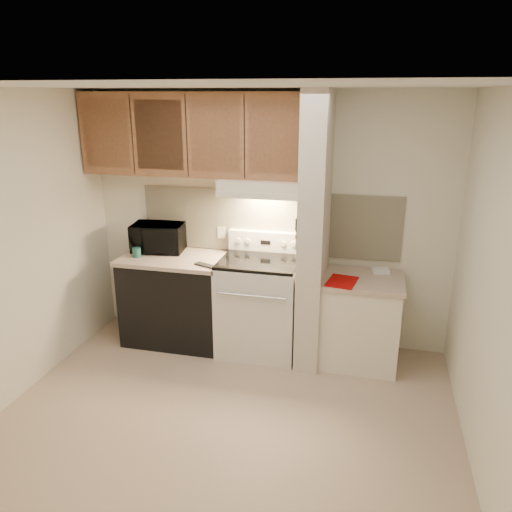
% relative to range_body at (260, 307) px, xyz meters
% --- Properties ---
extents(floor, '(3.60, 3.60, 0.00)m').
position_rel_range_body_xyz_m(floor, '(0.00, -1.16, -0.46)').
color(floor, tan).
rests_on(floor, ground).
extents(ceiling, '(3.60, 3.60, 0.00)m').
position_rel_range_body_xyz_m(ceiling, '(0.00, -1.16, 2.04)').
color(ceiling, white).
rests_on(ceiling, wall_back).
extents(wall_back, '(3.60, 2.50, 0.02)m').
position_rel_range_body_xyz_m(wall_back, '(0.00, 0.34, 0.79)').
color(wall_back, silver).
rests_on(wall_back, floor).
extents(wall_left, '(0.02, 3.00, 2.50)m').
position_rel_range_body_xyz_m(wall_left, '(-1.80, -1.16, 0.79)').
color(wall_left, silver).
rests_on(wall_left, floor).
extents(wall_right, '(0.02, 3.00, 2.50)m').
position_rel_range_body_xyz_m(wall_right, '(1.80, -1.16, 0.79)').
color(wall_right, silver).
rests_on(wall_right, floor).
extents(backsplash, '(2.60, 0.02, 0.63)m').
position_rel_range_body_xyz_m(backsplash, '(0.00, 0.33, 0.78)').
color(backsplash, '#F2E9C1').
rests_on(backsplash, wall_back).
extents(range_body, '(0.76, 0.65, 0.92)m').
position_rel_range_body_xyz_m(range_body, '(0.00, 0.00, 0.00)').
color(range_body, silver).
rests_on(range_body, floor).
extents(oven_window, '(0.50, 0.01, 0.30)m').
position_rel_range_body_xyz_m(oven_window, '(0.00, -0.32, 0.04)').
color(oven_window, black).
rests_on(oven_window, range_body).
extents(oven_handle, '(0.65, 0.02, 0.02)m').
position_rel_range_body_xyz_m(oven_handle, '(0.00, -0.35, 0.26)').
color(oven_handle, silver).
rests_on(oven_handle, range_body).
extents(cooktop, '(0.74, 0.64, 0.03)m').
position_rel_range_body_xyz_m(cooktop, '(0.00, 0.00, 0.48)').
color(cooktop, black).
rests_on(cooktop, range_body).
extents(range_backguard, '(0.76, 0.08, 0.20)m').
position_rel_range_body_xyz_m(range_backguard, '(0.00, 0.28, 0.59)').
color(range_backguard, silver).
rests_on(range_backguard, range_body).
extents(range_display, '(0.10, 0.01, 0.04)m').
position_rel_range_body_xyz_m(range_display, '(0.00, 0.24, 0.59)').
color(range_display, black).
rests_on(range_display, range_backguard).
extents(range_knob_left_outer, '(0.05, 0.02, 0.05)m').
position_rel_range_body_xyz_m(range_knob_left_outer, '(-0.28, 0.24, 0.59)').
color(range_knob_left_outer, silver).
rests_on(range_knob_left_outer, range_backguard).
extents(range_knob_left_inner, '(0.05, 0.02, 0.05)m').
position_rel_range_body_xyz_m(range_knob_left_inner, '(-0.18, 0.24, 0.59)').
color(range_knob_left_inner, silver).
rests_on(range_knob_left_inner, range_backguard).
extents(range_knob_right_inner, '(0.05, 0.02, 0.05)m').
position_rel_range_body_xyz_m(range_knob_right_inner, '(0.18, 0.24, 0.59)').
color(range_knob_right_inner, silver).
rests_on(range_knob_right_inner, range_backguard).
extents(range_knob_right_outer, '(0.05, 0.02, 0.05)m').
position_rel_range_body_xyz_m(range_knob_right_outer, '(0.28, 0.24, 0.59)').
color(range_knob_right_outer, silver).
rests_on(range_knob_right_outer, range_backguard).
extents(dishwasher_front, '(1.00, 0.63, 0.87)m').
position_rel_range_body_xyz_m(dishwasher_front, '(-0.88, 0.01, -0.03)').
color(dishwasher_front, black).
rests_on(dishwasher_front, floor).
extents(left_countertop, '(1.04, 0.67, 0.04)m').
position_rel_range_body_xyz_m(left_countertop, '(-0.88, 0.01, 0.43)').
color(left_countertop, '#C0A793').
rests_on(left_countertop, dishwasher_front).
extents(spoon_rest, '(0.23, 0.15, 0.02)m').
position_rel_range_body_xyz_m(spoon_rest, '(-0.48, -0.19, 0.46)').
color(spoon_rest, black).
rests_on(spoon_rest, left_countertop).
extents(teal_jar, '(0.09, 0.09, 0.09)m').
position_rel_range_body_xyz_m(teal_jar, '(-1.23, -0.09, 0.50)').
color(teal_jar, '#1E5C4F').
rests_on(teal_jar, left_countertop).
extents(outlet, '(0.08, 0.01, 0.12)m').
position_rel_range_body_xyz_m(outlet, '(-0.48, 0.32, 0.64)').
color(outlet, silver).
rests_on(outlet, backsplash).
extents(microwave, '(0.56, 0.41, 0.29)m').
position_rel_range_body_xyz_m(microwave, '(-1.10, 0.15, 0.59)').
color(microwave, black).
rests_on(microwave, left_countertop).
extents(partition_pillar, '(0.22, 0.70, 2.50)m').
position_rel_range_body_xyz_m(partition_pillar, '(0.51, -0.01, 0.79)').
color(partition_pillar, beige).
rests_on(partition_pillar, floor).
extents(pillar_trim, '(0.01, 0.70, 0.04)m').
position_rel_range_body_xyz_m(pillar_trim, '(0.39, -0.01, 0.84)').
color(pillar_trim, '#95603D').
rests_on(pillar_trim, partition_pillar).
extents(knife_strip, '(0.02, 0.42, 0.04)m').
position_rel_range_body_xyz_m(knife_strip, '(0.39, -0.06, 0.86)').
color(knife_strip, black).
rests_on(knife_strip, partition_pillar).
extents(knife_blade_a, '(0.01, 0.03, 0.16)m').
position_rel_range_body_xyz_m(knife_blade_a, '(0.38, -0.20, 0.76)').
color(knife_blade_a, silver).
rests_on(knife_blade_a, knife_strip).
extents(knife_handle_a, '(0.02, 0.02, 0.10)m').
position_rel_range_body_xyz_m(knife_handle_a, '(0.38, -0.22, 0.91)').
color(knife_handle_a, black).
rests_on(knife_handle_a, knife_strip).
extents(knife_blade_b, '(0.01, 0.04, 0.18)m').
position_rel_range_body_xyz_m(knife_blade_b, '(0.38, -0.12, 0.75)').
color(knife_blade_b, silver).
rests_on(knife_blade_b, knife_strip).
extents(knife_handle_b, '(0.02, 0.02, 0.10)m').
position_rel_range_body_xyz_m(knife_handle_b, '(0.38, -0.14, 0.91)').
color(knife_handle_b, black).
rests_on(knife_handle_b, knife_strip).
extents(knife_blade_c, '(0.01, 0.04, 0.20)m').
position_rel_range_body_xyz_m(knife_blade_c, '(0.38, -0.06, 0.74)').
color(knife_blade_c, silver).
rests_on(knife_blade_c, knife_strip).
extents(knife_handle_c, '(0.02, 0.02, 0.10)m').
position_rel_range_body_xyz_m(knife_handle_c, '(0.38, -0.06, 0.91)').
color(knife_handle_c, black).
rests_on(knife_handle_c, knife_strip).
extents(knife_blade_d, '(0.01, 0.04, 0.16)m').
position_rel_range_body_xyz_m(knife_blade_d, '(0.38, 0.03, 0.76)').
color(knife_blade_d, silver).
rests_on(knife_blade_d, knife_strip).
extents(knife_handle_d, '(0.02, 0.02, 0.10)m').
position_rel_range_body_xyz_m(knife_handle_d, '(0.38, 0.03, 0.91)').
color(knife_handle_d, black).
rests_on(knife_handle_d, knife_strip).
extents(knife_blade_e, '(0.01, 0.04, 0.18)m').
position_rel_range_body_xyz_m(knife_blade_e, '(0.38, 0.11, 0.75)').
color(knife_blade_e, silver).
rests_on(knife_blade_e, knife_strip).
extents(knife_handle_e, '(0.02, 0.02, 0.10)m').
position_rel_range_body_xyz_m(knife_handle_e, '(0.38, 0.09, 0.91)').
color(knife_handle_e, black).
rests_on(knife_handle_e, knife_strip).
extents(oven_mitt, '(0.03, 0.10, 0.25)m').
position_rel_range_body_xyz_m(oven_mitt, '(0.38, 0.17, 0.77)').
color(oven_mitt, slate).
rests_on(oven_mitt, partition_pillar).
extents(right_cab_base, '(0.70, 0.60, 0.81)m').
position_rel_range_body_xyz_m(right_cab_base, '(0.97, -0.01, -0.06)').
color(right_cab_base, silver).
rests_on(right_cab_base, floor).
extents(right_countertop, '(0.74, 0.64, 0.04)m').
position_rel_range_body_xyz_m(right_countertop, '(0.97, -0.01, 0.37)').
color(right_countertop, '#C0A793').
rests_on(right_countertop, right_cab_base).
extents(red_folder, '(0.29, 0.36, 0.01)m').
position_rel_range_body_xyz_m(red_folder, '(0.79, -0.16, 0.40)').
color(red_folder, '#A40605').
rests_on(red_folder, right_countertop).
extents(white_box, '(0.18, 0.14, 0.04)m').
position_rel_range_body_xyz_m(white_box, '(1.13, 0.17, 0.41)').
color(white_box, white).
rests_on(white_box, right_countertop).
extents(range_hood, '(0.78, 0.44, 0.15)m').
position_rel_range_body_xyz_m(range_hood, '(0.00, 0.12, 1.17)').
color(range_hood, silver).
rests_on(range_hood, upper_cabinets).
extents(hood_lip, '(0.78, 0.04, 0.06)m').
position_rel_range_body_xyz_m(hood_lip, '(0.00, -0.08, 1.12)').
color(hood_lip, silver).
rests_on(hood_lip, range_hood).
extents(upper_cabinets, '(2.18, 0.33, 0.77)m').
position_rel_range_body_xyz_m(upper_cabinets, '(-0.69, 0.17, 1.62)').
color(upper_cabinets, '#95603D').
rests_on(upper_cabinets, wall_back).
extents(cab_door_a, '(0.46, 0.01, 0.63)m').
position_rel_range_body_xyz_m(cab_door_a, '(-1.51, 0.01, 1.62)').
color(cab_door_a, '#95603D').
rests_on(cab_door_a, upper_cabinets).
extents(cab_gap_a, '(0.01, 0.01, 0.73)m').
position_rel_range_body_xyz_m(cab_gap_a, '(-1.23, 0.01, 1.62)').
color(cab_gap_a, black).
rests_on(cab_gap_a, upper_cabinets).
extents(cab_door_b, '(0.46, 0.01, 0.63)m').
position_rel_range_body_xyz_m(cab_door_b, '(-0.96, 0.01, 1.62)').
color(cab_door_b, '#95603D').
rests_on(cab_door_b, upper_cabinets).
extents(cab_gap_b, '(0.01, 0.01, 0.73)m').
position_rel_range_body_xyz_m(cab_gap_b, '(-0.69, 0.01, 1.62)').
color(cab_gap_b, black).
rests_on(cab_gap_b, upper_cabinets).
extents(cab_door_c, '(0.46, 0.01, 0.63)m').
position_rel_range_body_xyz_m(cab_door_c, '(-0.42, 0.01, 1.62)').
color(cab_door_c, '#95603D').
rests_on(cab_door_c, upper_cabinets).
extents(cab_gap_c, '(0.01, 0.01, 0.73)m').
position_rel_range_body_xyz_m(cab_gap_c, '(-0.14, 0.01, 1.62)').
color(cab_gap_c, black).
rests_on(cab_gap_c, upper_cabinets).
extents(cab_door_d, '(0.46, 0.01, 0.63)m').
position_rel_range_body_xyz_m(cab_door_d, '(0.13, 0.01, 1.62)').
color(cab_door_d, '#95603D').
rests_on(cab_door_d, upper_cabinets).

